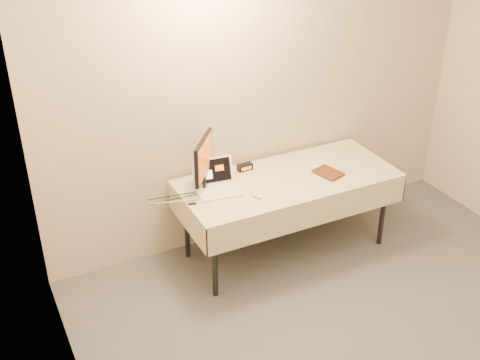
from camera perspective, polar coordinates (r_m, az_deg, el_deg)
name	(u,v)px	position (r m, az deg, el deg)	size (l,w,h in m)	color
back_wall	(264,92)	(5.18, 2.28, 8.36)	(4.00, 0.10, 2.70)	beige
table	(288,184)	(5.11, 4.56, -0.38)	(1.86, 0.81, 0.74)	black
laptop	(216,183)	(4.87, -2.26, -0.28)	(0.37, 0.35, 0.23)	white
monitor	(204,160)	(4.77, -3.45, 1.88)	(0.30, 0.36, 0.46)	black
book	(322,165)	(5.06, 7.81, 1.41)	(0.17, 0.02, 0.23)	brown
alarm_clock	(245,167)	(5.17, 0.47, 1.24)	(0.14, 0.06, 0.06)	black
clicker	(257,196)	(4.77, 1.64, -1.52)	(0.05, 0.10, 0.02)	silver
paper_form	(318,167)	(5.27, 7.42, 1.24)	(0.12, 0.30, 0.00)	beige
usb_dongle	(192,204)	(4.70, -4.56, -2.27)	(0.06, 0.02, 0.01)	black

